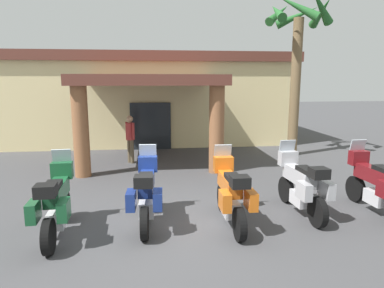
# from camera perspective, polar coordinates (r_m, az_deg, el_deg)

# --- Properties ---
(ground_plane) EXTENTS (80.00, 80.00, 0.00)m
(ground_plane) POSITION_cam_1_polar(r_m,az_deg,el_deg) (7.79, -4.83, -12.75)
(ground_plane) COLOR #424244
(motel_building) EXTENTS (14.10, 11.57, 4.34)m
(motel_building) POSITION_cam_1_polar(r_m,az_deg,el_deg) (18.48, -6.95, 7.78)
(motel_building) COLOR beige
(motel_building) RESTS_ON ground_plane
(motorcycle_green) EXTENTS (0.71, 2.21, 1.61)m
(motorcycle_green) POSITION_cam_1_polar(r_m,az_deg,el_deg) (7.37, -21.67, -9.02)
(motorcycle_green) COLOR black
(motorcycle_green) RESTS_ON ground_plane
(motorcycle_blue) EXTENTS (0.73, 2.21, 1.61)m
(motorcycle_blue) POSITION_cam_1_polar(r_m,az_deg,el_deg) (7.48, -7.58, -8.08)
(motorcycle_blue) COLOR black
(motorcycle_blue) RESTS_ON ground_plane
(motorcycle_orange) EXTENTS (0.71, 2.21, 1.61)m
(motorcycle_orange) POSITION_cam_1_polar(r_m,az_deg,el_deg) (7.42, 6.47, -8.19)
(motorcycle_orange) COLOR black
(motorcycle_orange) RESTS_ON ground_plane
(motorcycle_silver) EXTENTS (0.71, 2.21, 1.61)m
(motorcycle_silver) POSITION_cam_1_polar(r_m,az_deg,el_deg) (8.36, 17.78, -6.49)
(motorcycle_silver) COLOR black
(motorcycle_silver) RESTS_ON ground_plane
(motorcycle_maroon) EXTENTS (0.70, 2.21, 1.61)m
(motorcycle_maroon) POSITION_cam_1_polar(r_m,az_deg,el_deg) (9.12, 28.50, -5.87)
(motorcycle_maroon) COLOR black
(motorcycle_maroon) RESTS_ON ground_plane
(pedestrian) EXTENTS (0.34, 0.45, 1.79)m
(pedestrian) POSITION_cam_1_polar(r_m,az_deg,el_deg) (13.01, -10.23, 1.39)
(pedestrian) COLOR brown
(pedestrian) RESTS_ON ground_plane
(palm_tree_near_portico) EXTENTS (2.56, 2.68, 6.48)m
(palm_tree_near_portico) POSITION_cam_1_polar(r_m,az_deg,el_deg) (14.71, 17.04, 15.87)
(palm_tree_near_portico) COLOR brown
(palm_tree_near_portico) RESTS_ON ground_plane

